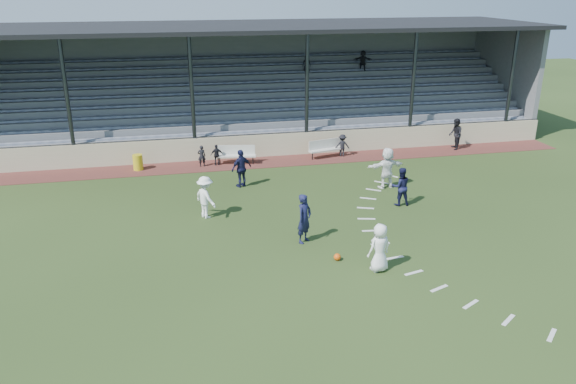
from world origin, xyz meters
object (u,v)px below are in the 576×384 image
at_px(football, 337,257).
at_px(trash_bin, 138,162).
at_px(player_navy_lead, 304,219).
at_px(bench_right, 326,147).
at_px(player_white_lead, 380,248).
at_px(bench_left, 236,153).
at_px(official, 455,134).

bearing_deg(football, trash_bin, 120.99).
xyz_separation_m(football, player_navy_lead, (-0.75, 1.64, 0.79)).
xyz_separation_m(bench_right, player_white_lead, (-1.77, -12.54, 0.23)).
distance_m(football, player_navy_lead, 1.97).
height_order(bench_left, bench_right, same).
distance_m(football, official, 15.52).
relative_size(bench_left, bench_right, 1.00).
xyz_separation_m(trash_bin, player_navy_lead, (6.13, -9.80, 0.50)).
relative_size(bench_right, official, 1.18).
bearing_deg(official, bench_right, -75.01).
distance_m(bench_left, player_navy_lead, 9.90).
relative_size(bench_right, player_white_lead, 1.25).
height_order(player_white_lead, official, official).
relative_size(football, official, 0.14).
distance_m(bench_right, player_white_lead, 12.67).
distance_m(trash_bin, official, 17.23).
height_order(player_navy_lead, official, player_navy_lead).
bearing_deg(official, football, -26.52).
relative_size(bench_left, football, 8.42).
relative_size(football, player_navy_lead, 0.13).
bearing_deg(player_navy_lead, football, -107.38).
bearing_deg(player_white_lead, player_navy_lead, -70.26).
relative_size(bench_left, player_navy_lead, 1.12).
bearing_deg(trash_bin, bench_left, 0.17).
distance_m(trash_bin, player_white_lead, 14.75).
bearing_deg(bench_right, football, -118.12).
distance_m(trash_bin, football, 13.36).
relative_size(trash_bin, player_navy_lead, 0.43).
bearing_deg(official, player_white_lead, -21.13).
xyz_separation_m(trash_bin, football, (6.88, -11.45, -0.29)).
height_order(bench_right, player_white_lead, player_white_lead).
distance_m(bench_left, player_white_lead, 12.79).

